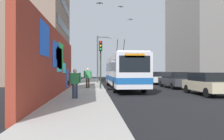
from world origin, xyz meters
name	(u,v)px	position (x,y,z in m)	size (l,w,h in m)	color
ground_plane	(105,91)	(0.00, 0.00, 0.00)	(80.00, 80.00, 0.00)	black
sidewalk_slab	(86,90)	(0.00, 1.60, 0.07)	(48.00, 3.20, 0.15)	#ADA8A0
graffiti_wall	(56,64)	(-3.82, 3.35, 2.11)	(14.35, 0.32, 4.20)	maroon
building_far_left	(32,32)	(10.67, 9.20, 6.86)	(12.30, 8.47, 13.71)	gray
building_far_right	(198,21)	(16.20, -17.00, 10.39)	(13.47, 6.68, 20.77)	gray
city_bus	(123,70)	(1.82, -1.80, 1.72)	(11.48, 2.53, 4.86)	silver
parked_car_champagne	(208,83)	(-3.75, -7.00, 0.83)	(4.10, 1.93, 1.58)	#C6B793
parked_car_dark_gray	(174,79)	(2.10, -7.00, 0.84)	(4.66, 1.83, 1.58)	#38383D
parked_car_white	(156,78)	(7.90, -7.00, 0.83)	(4.12, 1.93, 1.58)	white
pedestrian_near_wall	(75,81)	(-5.73, 1.99, 1.11)	(0.22, 0.74, 1.64)	#2D3F59
pedestrian_midblock	(88,76)	(0.90, 1.47, 1.21)	(0.24, 0.70, 1.78)	#3F3326
traffic_light	(101,56)	(0.16, 0.35, 2.93)	(0.49, 0.28, 4.12)	#2D382D
street_lamp	(99,55)	(9.63, 0.21, 3.75)	(0.44, 1.98, 6.19)	#4C4C51
flying_pigeons	(118,10)	(2.59, -1.42, 7.72)	(3.98, 3.71, 1.84)	#47474C
curbside_puddle	(111,89)	(1.10, -0.60, 0.00)	(1.68, 1.68, 0.00)	black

